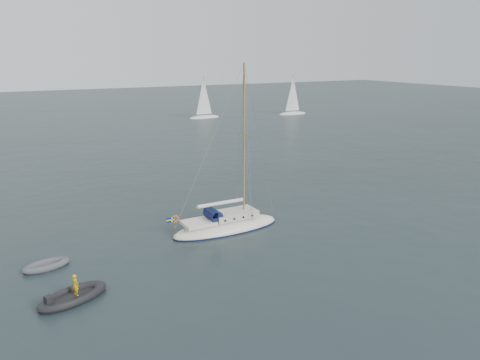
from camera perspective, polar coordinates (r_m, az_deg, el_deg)
ground at (r=31.60m, az=-0.83°, el=-7.74°), size 300.00×300.00×0.00m
sailboat at (r=33.65m, az=-1.68°, el=-4.60°), size 8.61×2.58×12.26m
dinghy at (r=30.39m, az=-22.56°, el=-9.60°), size 2.74×1.24×0.39m
rib at (r=26.28m, az=-19.73°, el=-13.16°), size 3.82×1.74×1.38m
distant_yacht_b at (r=99.13m, az=6.45°, el=10.07°), size 6.49×3.46×8.59m
distant_yacht_c at (r=92.98m, az=-4.43°, el=9.78°), size 6.47×3.45×8.58m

